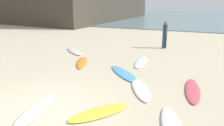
{
  "coord_description": "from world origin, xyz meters",
  "views": [
    {
      "loc": [
        4.18,
        -4.63,
        3.11
      ],
      "look_at": [
        0.33,
        4.49,
        0.3
      ],
      "focal_mm": 36.49,
      "sensor_mm": 36.0,
      "label": 1
    }
  ],
  "objects_px": {
    "surfboard_6": "(141,62)",
    "surfboard_8": "(141,89)",
    "surfboard_1": "(37,109)",
    "surfboard_3": "(100,113)",
    "surfboard_5": "(193,90)",
    "surfboard_4": "(124,74)",
    "beachgoer_near": "(165,34)",
    "surfboard_7": "(82,62)",
    "surfboard_2": "(74,51)"
  },
  "relations": [
    {
      "from": "surfboard_4",
      "to": "surfboard_8",
      "type": "relative_size",
      "value": 1.12
    },
    {
      "from": "surfboard_1",
      "to": "surfboard_3",
      "type": "distance_m",
      "value": 1.84
    },
    {
      "from": "surfboard_2",
      "to": "surfboard_6",
      "type": "bearing_deg",
      "value": -58.18
    },
    {
      "from": "surfboard_7",
      "to": "beachgoer_near",
      "type": "bearing_deg",
      "value": 33.2
    },
    {
      "from": "surfboard_5",
      "to": "surfboard_6",
      "type": "xyz_separation_m",
      "value": [
        -2.67,
        2.86,
        -0.0
      ]
    },
    {
      "from": "surfboard_4",
      "to": "surfboard_5",
      "type": "height_order",
      "value": "surfboard_5"
    },
    {
      "from": "surfboard_6",
      "to": "surfboard_8",
      "type": "distance_m",
      "value": 3.57
    },
    {
      "from": "surfboard_2",
      "to": "surfboard_7",
      "type": "height_order",
      "value": "surfboard_2"
    },
    {
      "from": "surfboard_2",
      "to": "surfboard_1",
      "type": "bearing_deg",
      "value": -114.8
    },
    {
      "from": "surfboard_1",
      "to": "surfboard_5",
      "type": "height_order",
      "value": "surfboard_5"
    },
    {
      "from": "surfboard_1",
      "to": "surfboard_8",
      "type": "height_order",
      "value": "surfboard_8"
    },
    {
      "from": "surfboard_1",
      "to": "beachgoer_near",
      "type": "xyz_separation_m",
      "value": [
        1.8,
        10.01,
        0.91
      ]
    },
    {
      "from": "beachgoer_near",
      "to": "surfboard_7",
      "type": "bearing_deg",
      "value": -175.88
    },
    {
      "from": "surfboard_4",
      "to": "beachgoer_near",
      "type": "relative_size",
      "value": 1.45
    },
    {
      "from": "surfboard_4",
      "to": "surfboard_6",
      "type": "distance_m",
      "value": 2.07
    },
    {
      "from": "surfboard_8",
      "to": "beachgoer_near",
      "type": "xyz_separation_m",
      "value": [
        -0.54,
        7.38,
        0.91
      ]
    },
    {
      "from": "surfboard_4",
      "to": "surfboard_6",
      "type": "bearing_deg",
      "value": -137.91
    },
    {
      "from": "surfboard_1",
      "to": "surfboard_8",
      "type": "bearing_deg",
      "value": 37.06
    },
    {
      "from": "surfboard_8",
      "to": "surfboard_6",
      "type": "bearing_deg",
      "value": -100.62
    },
    {
      "from": "surfboard_7",
      "to": "surfboard_8",
      "type": "height_order",
      "value": "surfboard_7"
    },
    {
      "from": "surfboard_3",
      "to": "surfboard_6",
      "type": "xyz_separation_m",
      "value": [
        -0.39,
        5.57,
        -0.0
      ]
    },
    {
      "from": "surfboard_2",
      "to": "surfboard_8",
      "type": "height_order",
      "value": "surfboard_2"
    },
    {
      "from": "surfboard_3",
      "to": "surfboard_8",
      "type": "distance_m",
      "value": 2.2
    },
    {
      "from": "surfboard_1",
      "to": "surfboard_7",
      "type": "distance_m",
      "value": 5.0
    },
    {
      "from": "surfboard_4",
      "to": "surfboard_7",
      "type": "height_order",
      "value": "surfboard_7"
    },
    {
      "from": "surfboard_7",
      "to": "beachgoer_near",
      "type": "height_order",
      "value": "beachgoer_near"
    },
    {
      "from": "surfboard_3",
      "to": "surfboard_6",
      "type": "height_order",
      "value": "surfboard_3"
    },
    {
      "from": "surfboard_2",
      "to": "surfboard_5",
      "type": "xyz_separation_m",
      "value": [
        7.04,
        -3.6,
        -0.0
      ]
    },
    {
      "from": "surfboard_3",
      "to": "surfboard_5",
      "type": "bearing_deg",
      "value": 84.0
    },
    {
      "from": "surfboard_2",
      "to": "surfboard_3",
      "type": "bearing_deg",
      "value": -101.49
    },
    {
      "from": "surfboard_4",
      "to": "surfboard_6",
      "type": "height_order",
      "value": "surfboard_6"
    },
    {
      "from": "surfboard_3",
      "to": "beachgoer_near",
      "type": "xyz_separation_m",
      "value": [
        0.03,
        9.51,
        0.91
      ]
    },
    {
      "from": "surfboard_1",
      "to": "surfboard_2",
      "type": "distance_m",
      "value": 7.44
    },
    {
      "from": "surfboard_3",
      "to": "surfboard_4",
      "type": "distance_m",
      "value": 3.54
    },
    {
      "from": "surfboard_7",
      "to": "beachgoer_near",
      "type": "xyz_separation_m",
      "value": [
        3.11,
        5.18,
        0.91
      ]
    },
    {
      "from": "surfboard_1",
      "to": "beachgoer_near",
      "type": "distance_m",
      "value": 10.21
    },
    {
      "from": "surfboard_3",
      "to": "surfboard_6",
      "type": "relative_size",
      "value": 0.83
    },
    {
      "from": "surfboard_3",
      "to": "beachgoer_near",
      "type": "distance_m",
      "value": 9.55
    },
    {
      "from": "surfboard_3",
      "to": "beachgoer_near",
      "type": "height_order",
      "value": "beachgoer_near"
    },
    {
      "from": "surfboard_1",
      "to": "surfboard_4",
      "type": "bearing_deg",
      "value": 61.78
    },
    {
      "from": "surfboard_7",
      "to": "surfboard_8",
      "type": "relative_size",
      "value": 1.0
    },
    {
      "from": "surfboard_1",
      "to": "surfboard_3",
      "type": "relative_size",
      "value": 1.14
    },
    {
      "from": "surfboard_2",
      "to": "surfboard_7",
      "type": "relative_size",
      "value": 1.05
    },
    {
      "from": "surfboard_3",
      "to": "surfboard_5",
      "type": "distance_m",
      "value": 3.54
    },
    {
      "from": "surfboard_3",
      "to": "surfboard_7",
      "type": "xyz_separation_m",
      "value": [
        -3.08,
        4.33,
        0.0
      ]
    },
    {
      "from": "beachgoer_near",
      "to": "surfboard_2",
      "type": "bearing_deg",
      "value": 158.78
    },
    {
      "from": "surfboard_1",
      "to": "surfboard_6",
      "type": "xyz_separation_m",
      "value": [
        1.38,
        6.07,
        -0.0
      ]
    },
    {
      "from": "surfboard_2",
      "to": "surfboard_7",
      "type": "bearing_deg",
      "value": -98.28
    },
    {
      "from": "surfboard_1",
      "to": "surfboard_6",
      "type": "bearing_deg",
      "value": 66.01
    },
    {
      "from": "surfboard_6",
      "to": "beachgoer_near",
      "type": "height_order",
      "value": "beachgoer_near"
    }
  ]
}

